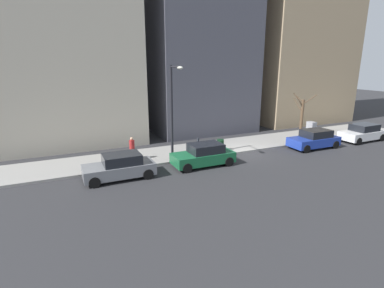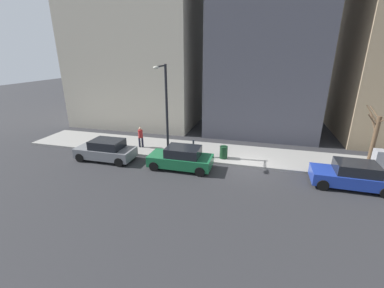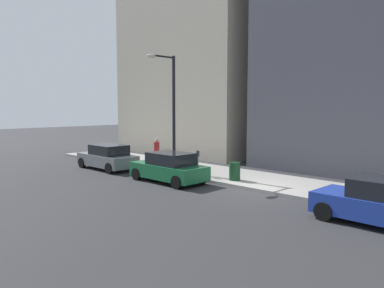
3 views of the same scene
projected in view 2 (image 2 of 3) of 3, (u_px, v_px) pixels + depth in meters
name	position (u px, v px, depth m)	size (l,w,h in m)	color
ground_plane	(247.00, 168.00, 17.42)	(120.00, 120.00, 0.00)	#2B2B2D
sidewalk	(249.00, 156.00, 19.21)	(4.00, 36.00, 0.15)	gray
parked_car_blue	(352.00, 175.00, 14.67)	(1.98, 4.23, 1.52)	#1E389E
parked_car_green	(181.00, 158.00, 17.07)	(1.93, 4.21, 1.52)	#196038
parked_car_grey	(106.00, 150.00, 18.46)	(1.93, 4.20, 1.52)	slate
parking_meter	(193.00, 147.00, 18.44)	(0.14, 0.10, 1.35)	slate
utility_box	(378.00, 161.00, 16.35)	(0.83, 0.61, 1.43)	#A8A399
streetlamp	(165.00, 104.00, 17.75)	(1.97, 0.32, 6.50)	black
bare_tree	(374.00, 137.00, 17.16)	(1.77, 1.71, 3.93)	brown
trash_bin	(224.00, 152.00, 18.46)	(0.56, 0.56, 0.90)	#14381E
pedestrian_near_meter	(141.00, 136.00, 20.47)	(0.36, 0.40, 1.66)	#1E1E2D
office_tower_right	(144.00, 14.00, 27.43)	(12.64, 12.64, 22.48)	#BCB29E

